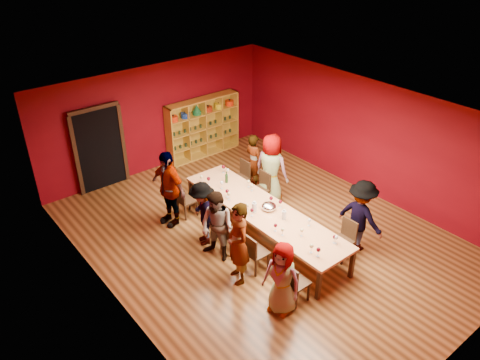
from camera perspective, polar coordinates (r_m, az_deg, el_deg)
name	(u,v)px	position (r m, az deg, el deg)	size (l,w,h in m)	color
room_shell	(264,180)	(10.03, 2.90, 0.01)	(7.10, 9.10, 3.04)	#563317
tasting_table	(263,211)	(10.45, 2.79, -3.80)	(1.10, 4.50, 0.75)	tan
doorway	(99,148)	(12.78, -16.79, 3.70)	(1.40, 0.17, 2.30)	black
shelving_unit	(202,124)	(14.09, -4.62, 6.77)	(2.40, 0.40, 1.80)	#BA8F29
chair_person_left_0	(294,281)	(8.99, 6.58, -12.16)	(0.42, 0.42, 0.89)	black
person_left_0	(282,278)	(8.65, 5.14, -11.83)	(0.73, 0.40, 1.50)	pink
chair_person_left_1	(254,251)	(9.62, 1.73, -8.69)	(0.42, 0.42, 0.89)	black
person_left_1	(238,244)	(9.16, -0.24, -7.78)	(0.65, 0.48, 1.78)	silver
chair_person_left_2	(229,233)	(10.12, -1.31, -6.44)	(0.42, 0.42, 0.89)	black
person_left_2	(217,227)	(9.79, -2.82, -5.70)	(0.78, 0.43, 1.60)	pink
chair_person_left_3	(212,220)	(10.54, -3.43, -4.85)	(0.42, 0.42, 0.89)	black
person_left_3	(202,214)	(10.27, -4.61, -4.13)	(0.98, 0.41, 1.52)	beige
chair_person_left_4	(184,199)	(11.33, -6.81, -2.28)	(0.42, 0.42, 0.89)	black
person_left_4	(168,188)	(10.93, -8.73, -1.00)	(1.10, 0.50, 1.88)	#D38E90
chair_person_right_0	(345,237)	(10.24, 12.71, -6.79)	(0.42, 0.42, 0.89)	black
person_right_0	(360,216)	(10.34, 14.47, -4.29)	(1.09, 0.45, 1.68)	#45454A
chair_person_right_3	(262,187)	(11.75, 2.65, -0.84)	(0.42, 0.42, 0.89)	black
person_right_3	(271,169)	(11.72, 3.82, 1.41)	(0.89, 0.49, 1.83)	beige
chair_person_right_4	(242,175)	(12.26, 0.22, 0.62)	(0.42, 0.42, 0.89)	black
person_right_4	(254,161)	(12.37, 1.69, 2.28)	(0.56, 0.41, 1.53)	#46464A
wine_glass_0	(271,199)	(10.52, 3.81, -2.28)	(0.08, 0.08, 0.21)	silver
wine_glass_1	(252,186)	(11.02, 1.46, -0.75)	(0.07, 0.07, 0.18)	silver
wine_glass_2	(309,220)	(9.92, 8.45, -4.90)	(0.07, 0.07, 0.18)	silver
wine_glass_3	(275,226)	(9.68, 4.35, -5.59)	(0.08, 0.08, 0.19)	silver
wine_glass_4	(280,202)	(10.42, 4.94, -2.72)	(0.08, 0.08, 0.20)	silver
wine_glass_5	(283,230)	(9.57, 5.22, -6.09)	(0.07, 0.07, 0.19)	silver
wine_glass_6	(318,250)	(9.11, 9.54, -8.42)	(0.09, 0.09, 0.21)	silver
wine_glass_7	(335,237)	(9.51, 11.46, -6.87)	(0.08, 0.08, 0.19)	silver
wine_glass_8	(252,210)	(10.11, 1.46, -3.73)	(0.08, 0.08, 0.20)	silver
wine_glass_9	(302,231)	(9.60, 7.55, -6.12)	(0.08, 0.08, 0.19)	silver
wine_glass_10	(249,182)	(11.16, 1.05, -0.24)	(0.08, 0.08, 0.19)	silver
wine_glass_11	(201,177)	(11.39, -4.74, 0.34)	(0.08, 0.08, 0.20)	silver
wine_glass_12	(247,206)	(10.25, 0.88, -3.16)	(0.08, 0.08, 0.21)	silver
wine_glass_13	(222,183)	(11.10, -2.24, -0.38)	(0.08, 0.08, 0.21)	silver
wine_glass_14	(223,167)	(11.78, -2.03, 1.57)	(0.09, 0.09, 0.22)	silver
wine_glass_15	(228,170)	(11.68, -1.50, 1.19)	(0.07, 0.07, 0.18)	silver
wine_glass_16	(229,194)	(10.67, -1.35, -1.72)	(0.08, 0.08, 0.21)	silver
wine_glass_17	(227,191)	(10.76, -1.57, -1.41)	(0.09, 0.09, 0.21)	silver
wine_glass_18	(336,238)	(9.50, 11.66, -6.91)	(0.08, 0.08, 0.20)	silver
wine_glass_19	(209,179)	(11.26, -3.85, 0.11)	(0.09, 0.09, 0.22)	silver
wine_glass_20	(311,246)	(9.18, 8.71, -7.99)	(0.09, 0.09, 0.21)	silver
spittoon_bowl	(269,207)	(10.38, 3.54, -3.25)	(0.34, 0.34, 0.18)	silver
carafe_a	(254,207)	(10.25, 1.74, -3.34)	(0.13, 0.13, 0.28)	silver
carafe_b	(284,215)	(10.07, 5.38, -4.25)	(0.12, 0.12, 0.25)	silver
wine_bottle	(227,178)	(11.37, -1.65, 0.21)	(0.10, 0.10, 0.30)	#133618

